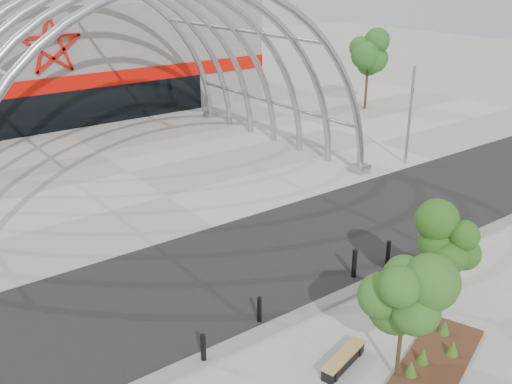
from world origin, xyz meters
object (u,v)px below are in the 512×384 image
(street_tree_1, at_px, (451,241))
(bench_1, at_px, (410,274))
(signal_pole, at_px, (410,114))
(street_tree_0, at_px, (405,295))
(bench_0, at_px, (343,360))
(bollard_2, at_px, (354,264))

(street_tree_1, distance_m, bench_1, 3.13)
(signal_pole, relative_size, street_tree_0, 1.51)
(signal_pole, height_order, street_tree_0, signal_pole)
(signal_pole, bearing_deg, bench_1, -139.71)
(street_tree_0, height_order, bench_0, street_tree_0)
(street_tree_1, relative_size, bollard_2, 3.22)
(signal_pole, distance_m, street_tree_1, 14.87)
(signal_pole, relative_size, street_tree_1, 1.55)
(street_tree_0, height_order, street_tree_1, street_tree_0)
(bollard_2, bearing_deg, bench_0, -139.02)
(signal_pole, relative_size, bench_1, 3.07)
(bench_0, distance_m, bollard_2, 5.01)
(bench_1, distance_m, bollard_2, 2.03)
(street_tree_0, height_order, bench_1, street_tree_0)
(street_tree_0, bearing_deg, bench_1, 35.56)
(street_tree_0, bearing_deg, bench_0, 123.73)
(signal_pole, xyz_separation_m, street_tree_0, (-14.40, -11.61, -0.25))
(bench_1, bearing_deg, street_tree_0, -144.44)
(street_tree_1, distance_m, bench_0, 5.09)
(bench_0, distance_m, bench_1, 5.65)
(signal_pole, height_order, street_tree_1, signal_pole)
(signal_pole, distance_m, bench_1, 13.28)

